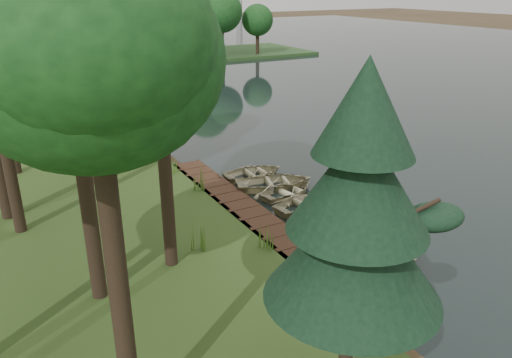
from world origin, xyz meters
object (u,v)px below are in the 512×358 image
rowboat_2 (342,228)px  pine_tree (358,210)px  rowboat_1 (363,237)px  stored_rowboat (135,157)px  boardwalk (255,219)px  rowboat_0 (390,256)px

rowboat_2 → pine_tree: (-5.67, -7.14, 5.02)m
rowboat_1 → stored_rowboat: size_ratio=1.11×
rowboat_2 → boardwalk: bearing=15.7°
boardwalk → rowboat_1: (2.60, -3.99, 0.31)m
stored_rowboat → boardwalk: bearing=-148.7°
stored_rowboat → rowboat_1: bearing=-142.8°
rowboat_0 → pine_tree: bearing=108.3°
boardwalk → pine_tree: 11.84m
boardwalk → rowboat_2: rowboat_2 is taller
boardwalk → rowboat_2: bearing=-50.6°
boardwalk → stored_rowboat: size_ratio=4.53×
boardwalk → stored_rowboat: bearing=105.2°
boardwalk → rowboat_0: size_ratio=4.00×
rowboat_2 → pine_tree: pine_tree is taller
boardwalk → rowboat_0: 6.13m
stored_rowboat → pine_tree: (-0.75, -19.32, 4.76)m
rowboat_1 → stored_rowboat: 14.18m
rowboat_0 → rowboat_2: 2.66m
rowboat_2 → pine_tree: bearing=117.9°
pine_tree → boardwalk: bearing=72.1°
rowboat_0 → pine_tree: size_ratio=0.49×
boardwalk → rowboat_2: 3.81m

